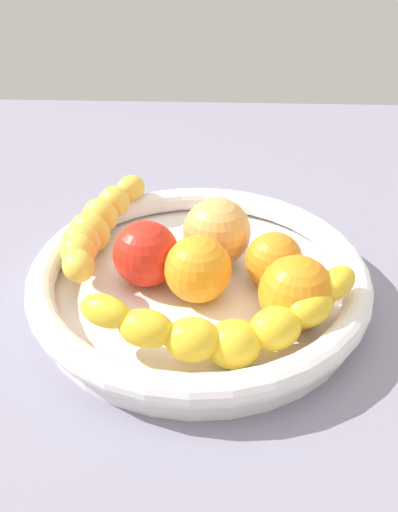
% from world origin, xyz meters
% --- Properties ---
extents(kitchen_counter, '(1.20, 1.20, 0.03)m').
position_xyz_m(kitchen_counter, '(0.00, 0.00, 0.01)').
color(kitchen_counter, gray).
rests_on(kitchen_counter, ground).
extents(fruit_bowl, '(0.32, 0.32, 0.04)m').
position_xyz_m(fruit_bowl, '(0.00, 0.00, 0.05)').
color(fruit_bowl, white).
rests_on(fruit_bowl, kitchen_counter).
extents(banana_draped_left, '(0.10, 0.23, 0.05)m').
position_xyz_m(banana_draped_left, '(0.09, 0.03, 0.07)').
color(banana_draped_left, yellow).
rests_on(banana_draped_left, fruit_bowl).
extents(banana_draped_right, '(0.20, 0.08, 0.05)m').
position_xyz_m(banana_draped_right, '(-0.05, -0.11, 0.07)').
color(banana_draped_right, yellow).
rests_on(banana_draped_right, fruit_bowl).
extents(orange_front, '(0.06, 0.06, 0.06)m').
position_xyz_m(orange_front, '(0.05, 0.08, 0.08)').
color(orange_front, orange).
rests_on(orange_front, fruit_bowl).
extents(orange_mid_left, '(0.06, 0.06, 0.06)m').
position_xyz_m(orange_mid_left, '(0.02, 0.00, 0.08)').
color(orange_mid_left, orange).
rests_on(orange_mid_left, fruit_bowl).
extents(orange_mid_right, '(0.05, 0.05, 0.05)m').
position_xyz_m(orange_mid_right, '(-0.00, 0.07, 0.07)').
color(orange_mid_right, orange).
rests_on(orange_mid_right, fruit_bowl).
extents(tomato_red, '(0.06, 0.06, 0.06)m').
position_xyz_m(tomato_red, '(0.00, -0.05, 0.08)').
color(tomato_red, red).
rests_on(tomato_red, fruit_bowl).
extents(peach_blush, '(0.07, 0.07, 0.07)m').
position_xyz_m(peach_blush, '(-0.04, 0.02, 0.08)').
color(peach_blush, '#F0A954').
rests_on(peach_blush, fruit_bowl).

